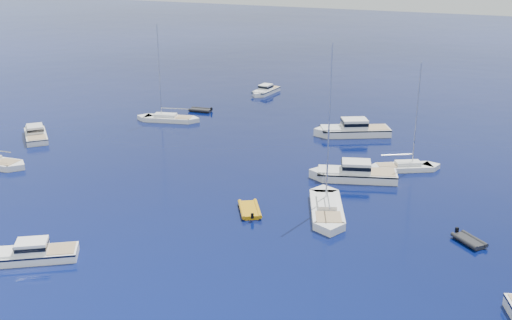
{
  "coord_description": "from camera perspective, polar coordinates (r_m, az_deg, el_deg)",
  "views": [
    {
      "loc": [
        25.15,
        -32.22,
        23.08
      ],
      "look_at": [
        0.15,
        22.04,
        2.2
      ],
      "focal_mm": 43.28,
      "sensor_mm": 36.0,
      "label": 1
    }
  ],
  "objects": [
    {
      "name": "tender_yellow",
      "position": [
        56.58,
        -0.59,
        -4.81
      ],
      "size": [
        3.99,
        4.59,
        0.95
      ],
      "primitive_type": null,
      "rotation": [
        0.0,
        0.0,
        0.56
      ],
      "color": "#C7890B",
      "rests_on": "ground"
    },
    {
      "name": "motor_cruiser_horizon",
      "position": [
        101.76,
        0.87,
        6.15
      ],
      "size": [
        2.79,
        7.46,
        1.92
      ],
      "primitive_type": null,
      "rotation": [
        0.0,
        0.0,
        3.06
      ],
      "color": "white",
      "rests_on": "ground"
    },
    {
      "name": "sailboat_mid_r",
      "position": [
        56.82,
        6.52,
        -4.84
      ],
      "size": [
        6.69,
        11.07,
        15.89
      ],
      "primitive_type": null,
      "rotation": [
        0.0,
        0.0,
        0.39
      ],
      "color": "white",
      "rests_on": "ground"
    },
    {
      "name": "ground",
      "position": [
        46.94,
        -11.71,
        -10.63
      ],
      "size": [
        400.0,
        400.0,
        0.0
      ],
      "primitive_type": "plane",
      "color": "navy",
      "rests_on": "ground"
    },
    {
      "name": "tender_grey_far",
      "position": [
        91.01,
        -5.15,
        4.5
      ],
      "size": [
        3.65,
        2.29,
        0.95
      ],
      "primitive_type": null,
      "rotation": [
        0.0,
        0.0,
        1.68
      ],
      "color": "black",
      "rests_on": "ground"
    },
    {
      "name": "motor_cruiser_left",
      "position": [
        51.49,
        -20.02,
        -8.64
      ],
      "size": [
        7.76,
        6.32,
        2.04
      ],
      "primitive_type": null,
      "rotation": [
        0.0,
        0.0,
        2.16
      ],
      "color": "white",
      "rests_on": "ground"
    },
    {
      "name": "motor_cruiser_distant",
      "position": [
        80.15,
        8.88,
        2.29
      ],
      "size": [
        10.69,
        7.83,
        2.74
      ],
      "primitive_type": null,
      "rotation": [
        0.0,
        0.0,
        2.07
      ],
      "color": "silver",
      "rests_on": "ground"
    },
    {
      "name": "sailboat_far_l",
      "position": [
        86.52,
        -8.11,
        3.6
      ],
      "size": [
        9.7,
        4.75,
        13.8
      ],
      "primitive_type": null,
      "rotation": [
        0.0,
        0.0,
        1.83
      ],
      "color": "silver",
      "rests_on": "ground"
    },
    {
      "name": "motor_cruiser_centre",
      "position": [
        65.04,
        9.01,
        -1.77
      ],
      "size": [
        10.17,
        5.84,
        2.55
      ],
      "primitive_type": null,
      "rotation": [
        0.0,
        0.0,
        1.88
      ],
      "color": "silver",
      "rests_on": "ground"
    },
    {
      "name": "tender_grey_near",
      "position": [
        53.85,
        19.07,
        -7.26
      ],
      "size": [
        3.38,
        3.26,
        0.95
      ],
      "primitive_type": null,
      "rotation": [
        0.0,
        0.0,
        3.99
      ],
      "color": "black",
      "rests_on": "ground"
    },
    {
      "name": "sailboat_centre",
      "position": [
        68.87,
        13.56,
        -0.88
      ],
      "size": [
        8.29,
        6.03,
        12.24
      ],
      "primitive_type": null,
      "rotation": [
        0.0,
        0.0,
        5.23
      ],
      "color": "silver",
      "rests_on": "ground"
    },
    {
      "name": "motor_cruiser_far_l",
      "position": [
        82.79,
        -19.66,
        1.93
      ],
      "size": [
        7.8,
        7.53,
        2.18
      ],
      "primitive_type": null,
      "rotation": [
        0.0,
        0.0,
        0.82
      ],
      "color": "silver",
      "rests_on": "ground"
    }
  ]
}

